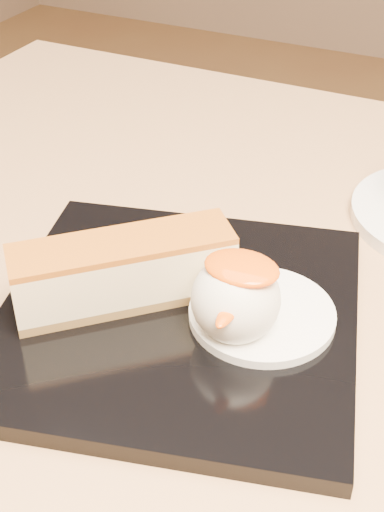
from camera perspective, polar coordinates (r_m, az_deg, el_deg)
The scene contains 7 objects.
table at distance 0.57m, azimuth -0.42°, elevation -17.63°, with size 0.80×0.80×0.72m.
dessert_plate at distance 0.45m, azimuth -1.10°, elevation -4.86°, with size 0.22×0.22×0.01m, color black.
cheesecake at distance 0.44m, azimuth -5.50°, elevation -1.18°, with size 0.13×0.12×0.04m.
cream_smear at distance 0.44m, azimuth 5.62°, elevation -4.64°, with size 0.09×0.09×0.01m, color white.
ice_cream_scoop at distance 0.41m, azimuth 3.51°, elevation -3.47°, with size 0.05×0.05×0.05m, color white.
mango_sauce at distance 0.40m, azimuth 4.00°, elevation -0.94°, with size 0.04×0.03×0.01m, color #FC5807.
mint_sprig at distance 0.46m, azimuth 3.35°, elevation -1.47°, with size 0.03×0.02×0.00m.
Camera 1 is at (0.15, -0.30, 1.02)m, focal length 50.00 mm.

